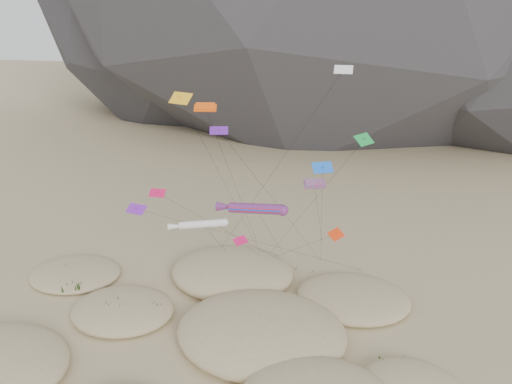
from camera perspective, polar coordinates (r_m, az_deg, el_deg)
ground at (r=51.61m, az=-5.76°, el=-19.17°), size 500.00×500.00×0.00m
dunes at (r=54.51m, az=-5.27°, el=-15.63°), size 51.65×38.02×4.31m
dune_grass at (r=53.43m, az=-5.83°, el=-16.42°), size 42.53×29.44×1.56m
kite_stakes at (r=68.80m, az=1.97°, el=-7.85°), size 22.87×3.70×0.30m
rainbow_tube_kite at (r=56.68m, az=-0.31°, el=-1.89°), size 8.74×11.83×12.21m
white_tube_kite at (r=55.46m, az=-6.47°, el=-3.69°), size 6.65×12.77×10.90m
orange_parafoil at (r=52.05m, az=-5.69°, el=9.30°), size 3.48×16.99×23.60m
multi_parafoil at (r=50.91m, az=6.74°, el=0.81°), size 2.44×17.58×16.46m
delta_kites at (r=53.13m, az=-0.67°, el=3.18°), size 27.31×17.59×26.96m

